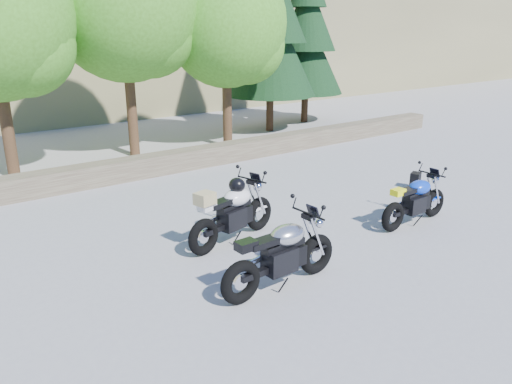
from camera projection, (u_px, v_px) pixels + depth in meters
ground at (283, 253)px, 8.09m from camera, size 90.00×90.00×0.00m
stone_wall at (139, 167)px, 12.20m from camera, size 22.00×0.55×0.50m
tree_decid_mid at (128, 6)px, 13.08m from camera, size 4.08×4.08×6.24m
tree_decid_right at (230, 28)px, 14.39m from camera, size 3.54×3.54×5.41m
conifer_near at (271, 22)px, 16.71m from camera, size 3.17×3.17×7.06m
conifer_far at (307, 34)px, 18.55m from camera, size 2.82×2.82×6.27m
silver_bike at (282, 255)px, 6.89m from camera, size 2.01×0.64×1.01m
white_bike at (232, 212)px, 8.38m from camera, size 1.98×0.73×1.11m
blue_bike at (415, 201)px, 9.21m from camera, size 1.80×0.57×0.90m
backpack at (416, 181)px, 11.34m from camera, size 0.33×0.31×0.37m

